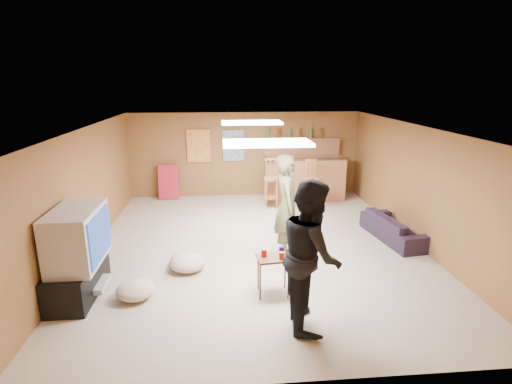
{
  "coord_description": "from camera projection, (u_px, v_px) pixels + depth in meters",
  "views": [
    {
      "loc": [
        -0.63,
        -6.87,
        3.0
      ],
      "look_at": [
        0.0,
        0.2,
        1.0
      ],
      "focal_mm": 28.0,
      "sensor_mm": 36.0,
      "label": 1
    }
  ],
  "objects": [
    {
      "name": "ground",
      "position": [
        257.0,
        246.0,
        7.45
      ],
      "size": [
        7.0,
        7.0,
        0.0
      ],
      "primitive_type": "plane",
      "color": "tan",
      "rests_on": "ground"
    },
    {
      "name": "ceiling",
      "position": [
        257.0,
        128.0,
        6.85
      ],
      "size": [
        6.0,
        7.0,
        0.02
      ],
      "primitive_type": "cube",
      "color": "silver",
      "rests_on": "ground"
    },
    {
      "name": "wall_back",
      "position": [
        245.0,
        155.0,
        10.51
      ],
      "size": [
        6.0,
        0.02,
        2.2
      ],
      "primitive_type": "cube",
      "color": "brown",
      "rests_on": "ground"
    },
    {
      "name": "wall_front",
      "position": [
        290.0,
        287.0,
        3.8
      ],
      "size": [
        6.0,
        0.02,
        2.2
      ],
      "primitive_type": "cube",
      "color": "brown",
      "rests_on": "ground"
    },
    {
      "name": "wall_left",
      "position": [
        84.0,
        194.0,
        6.9
      ],
      "size": [
        0.02,
        7.0,
        2.2
      ],
      "primitive_type": "cube",
      "color": "brown",
      "rests_on": "ground"
    },
    {
      "name": "wall_right",
      "position": [
        418.0,
        186.0,
        7.41
      ],
      "size": [
        0.02,
        7.0,
        2.2
      ],
      "primitive_type": "cube",
      "color": "brown",
      "rests_on": "ground"
    },
    {
      "name": "tv_stand",
      "position": [
        78.0,
        279.0,
        5.71
      ],
      "size": [
        0.55,
        1.3,
        0.5
      ],
      "primitive_type": "cube",
      "color": "black",
      "rests_on": "ground"
    },
    {
      "name": "dvd_box",
      "position": [
        94.0,
        285.0,
        5.76
      ],
      "size": [
        0.35,
        0.5,
        0.08
      ],
      "primitive_type": "cube",
      "color": "#B2B2B7",
      "rests_on": "tv_stand"
    },
    {
      "name": "tv_body",
      "position": [
        77.0,
        237.0,
        5.54
      ],
      "size": [
        0.6,
        1.1,
        0.8
      ],
      "primitive_type": "cube",
      "color": "#B2B2B7",
      "rests_on": "tv_stand"
    },
    {
      "name": "tv_screen",
      "position": [
        100.0,
        236.0,
        5.57
      ],
      "size": [
        0.02,
        0.95,
        0.65
      ],
      "primitive_type": "cube",
      "color": "navy",
      "rests_on": "tv_body"
    },
    {
      "name": "bar_counter",
      "position": [
        305.0,
        179.0,
        10.26
      ],
      "size": [
        2.0,
        0.6,
        1.1
      ],
      "primitive_type": "cube",
      "color": "#975C37",
      "rests_on": "ground"
    },
    {
      "name": "bar_lip",
      "position": [
        307.0,
        159.0,
        9.87
      ],
      "size": [
        2.1,
        0.12,
        0.05
      ],
      "primitive_type": "cube",
      "color": "#3C2113",
      "rests_on": "bar_counter"
    },
    {
      "name": "bar_shelf",
      "position": [
        302.0,
        139.0,
        10.43
      ],
      "size": [
        2.0,
        0.18,
        0.05
      ],
      "primitive_type": "cube",
      "color": "#975C37",
      "rests_on": "bar_backing"
    },
    {
      "name": "bar_backing",
      "position": [
        302.0,
        150.0,
        10.53
      ],
      "size": [
        2.0,
        0.14,
        0.6
      ],
      "primitive_type": "cube",
      "color": "#975C37",
      "rests_on": "bar_counter"
    },
    {
      "name": "poster_left",
      "position": [
        199.0,
        146.0,
        10.3
      ],
      "size": [
        0.6,
        0.03,
        0.85
      ],
      "primitive_type": "cube",
      "color": "#BF3F26",
      "rests_on": "wall_back"
    },
    {
      "name": "poster_right",
      "position": [
        233.0,
        146.0,
        10.38
      ],
      "size": [
        0.55,
        0.03,
        0.8
      ],
      "primitive_type": "cube",
      "color": "#334C99",
      "rests_on": "wall_back"
    },
    {
      "name": "folding_chair_stack",
      "position": [
        169.0,
        182.0,
        10.32
      ],
      "size": [
        0.5,
        0.26,
        0.91
      ],
      "primitive_type": "cube",
      "rotation": [
        -0.14,
        0.0,
        0.0
      ],
      "color": "#B82235",
      "rests_on": "ground"
    },
    {
      "name": "ceiling_panel_front",
      "position": [
        267.0,
        143.0,
        5.42
      ],
      "size": [
        1.2,
        0.6,
        0.04
      ],
      "primitive_type": "cube",
      "color": "white",
      "rests_on": "ceiling"
    },
    {
      "name": "ceiling_panel_back",
      "position": [
        252.0,
        123.0,
        8.01
      ],
      "size": [
        1.2,
        0.6,
        0.04
      ],
      "primitive_type": "cube",
      "color": "white",
      "rests_on": "ceiling"
    },
    {
      "name": "person_olive",
      "position": [
        287.0,
        207.0,
        6.76
      ],
      "size": [
        0.5,
        0.7,
        1.83
      ],
      "primitive_type": "imported",
      "rotation": [
        0.0,
        0.0,
        1.48
      ],
      "color": "brown",
      "rests_on": "ground"
    },
    {
      "name": "person_black",
      "position": [
        311.0,
        254.0,
        4.88
      ],
      "size": [
        0.75,
        0.94,
        1.88
      ],
      "primitive_type": "imported",
      "rotation": [
        0.0,
        0.0,
        1.53
      ],
      "color": "black",
      "rests_on": "ground"
    },
    {
      "name": "sofa",
      "position": [
        395.0,
        227.0,
        7.74
      ],
      "size": [
        0.86,
        1.72,
        0.48
      ],
      "primitive_type": "imported",
      "rotation": [
        0.0,
        0.0,
        1.71
      ],
      "color": "black",
      "rests_on": "ground"
    },
    {
      "name": "tray_table",
      "position": [
        273.0,
        275.0,
        5.73
      ],
      "size": [
        0.48,
        0.4,
        0.58
      ],
      "primitive_type": "cube",
      "rotation": [
        0.0,
        0.0,
        0.11
      ],
      "color": "#3C2113",
      "rests_on": "ground"
    },
    {
      "name": "cup_red_near",
      "position": [
        264.0,
        253.0,
        5.65
      ],
      "size": [
        0.09,
        0.09,
        0.11
      ],
      "primitive_type": "cylinder",
      "rotation": [
        0.0,
        0.0,
        -0.09
      ],
      "color": "red",
      "rests_on": "tray_table"
    },
    {
      "name": "cup_red_far",
      "position": [
        281.0,
        256.0,
        5.58
      ],
      "size": [
        0.08,
        0.08,
        0.1
      ],
      "primitive_type": "cylinder",
      "rotation": [
        0.0,
        0.0,
        0.08
      ],
      "color": "red",
      "rests_on": "tray_table"
    },
    {
      "name": "cup_blue",
      "position": [
        281.0,
        250.0,
        5.76
      ],
      "size": [
        0.09,
        0.09,
        0.1
      ],
      "primitive_type": "cylinder",
      "rotation": [
        0.0,
        0.0,
        -0.27
      ],
      "color": "navy",
      "rests_on": "tray_table"
    },
    {
      "name": "bar_stool_left",
      "position": [
        271.0,
        185.0,
        9.6
      ],
      "size": [
        0.38,
        0.38,
        1.1
      ],
      "primitive_type": null,
      "rotation": [
        0.0,
        0.0,
        -0.09
      ],
      "color": "#975C37",
      "rests_on": "ground"
    },
    {
      "name": "bar_stool_right",
      "position": [
        312.0,
        186.0,
        9.52
      ],
      "size": [
        0.44,
        0.44,
        1.09
      ],
      "primitive_type": null,
      "rotation": [
        0.0,
        0.0,
        0.31
      ],
      "color": "#975C37",
      "rests_on": "ground"
    },
    {
      "name": "cushion_near_tv",
      "position": [
        188.0,
        263.0,
        6.49
      ],
      "size": [
        0.76,
        0.76,
        0.26
      ],
      "primitive_type": "ellipsoid",
      "rotation": [
        0.0,
        0.0,
        -0.39
      ],
      "color": "tan",
      "rests_on": "ground"
    },
    {
      "name": "cushion_mid",
      "position": [
        184.0,
        258.0,
        6.75
      ],
      "size": [
        0.46,
        0.46,
        0.18
      ],
      "primitive_type": "ellipsoid",
      "rotation": [
        0.0,
        0.0,
        -0.12
      ],
      "color": "tan",
      "rests_on": "ground"
    },
    {
      "name": "cushion_far",
      "position": [
        136.0,
        290.0,
        5.66
      ],
      "size": [
        0.64,
        0.64,
        0.24
      ],
      "primitive_type": "ellipsoid",
      "rotation": [
        0.0,
        0.0,
        -0.19
      ],
      "color": "tan",
      "rests_on": "ground"
    },
    {
      "name": "bottle_row",
      "position": [
        295.0,
        133.0,
        10.35
      ],
      "size": [
        1.48,
        0.08,
        0.26
      ],
      "primitive_type": null,
      "color": "#3F7233",
      "rests_on": "bar_shelf"
    }
  ]
}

